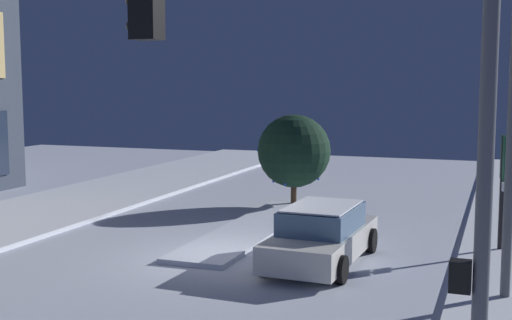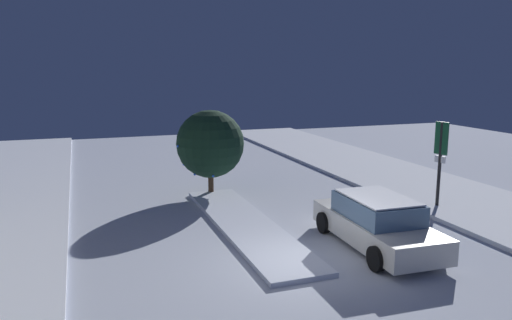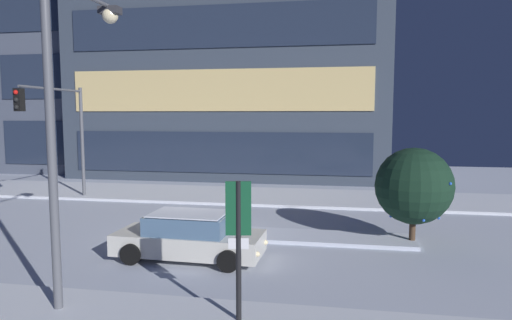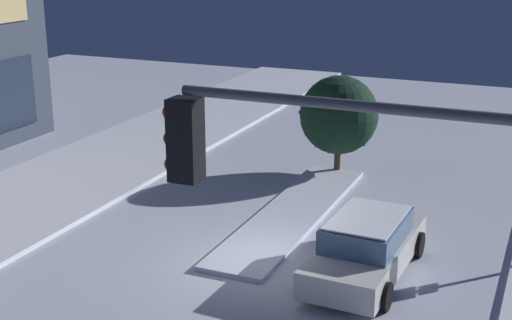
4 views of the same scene
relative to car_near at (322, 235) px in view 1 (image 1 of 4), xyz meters
name	(u,v)px [view 1 (image 1 of 4)]	position (x,y,z in m)	size (l,w,h in m)	color
ground	(220,259)	(-0.59, 2.57, -0.71)	(52.00, 52.00, 0.00)	silver
median_strip	(253,228)	(2.92, 2.98, -0.64)	(9.00, 1.80, 0.14)	silver
car_near	(322,235)	(0.00, 0.00, 0.00)	(4.84, 2.20, 1.49)	silver
traffic_light_corner_near_left	(335,98)	(-8.60, -2.38, 3.66)	(0.32, 4.51, 6.39)	#565960
street_lamp_arched	(472,60)	(-1.68, -3.56, 4.30)	(0.56, 3.04, 7.68)	#565960
parking_info_sign	(502,179)	(2.53, -4.25, 1.33)	(0.55, 0.15, 3.20)	black
decorated_tree_median	(294,151)	(7.29, 2.99, 1.37)	(2.70, 2.74, 3.44)	#473323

